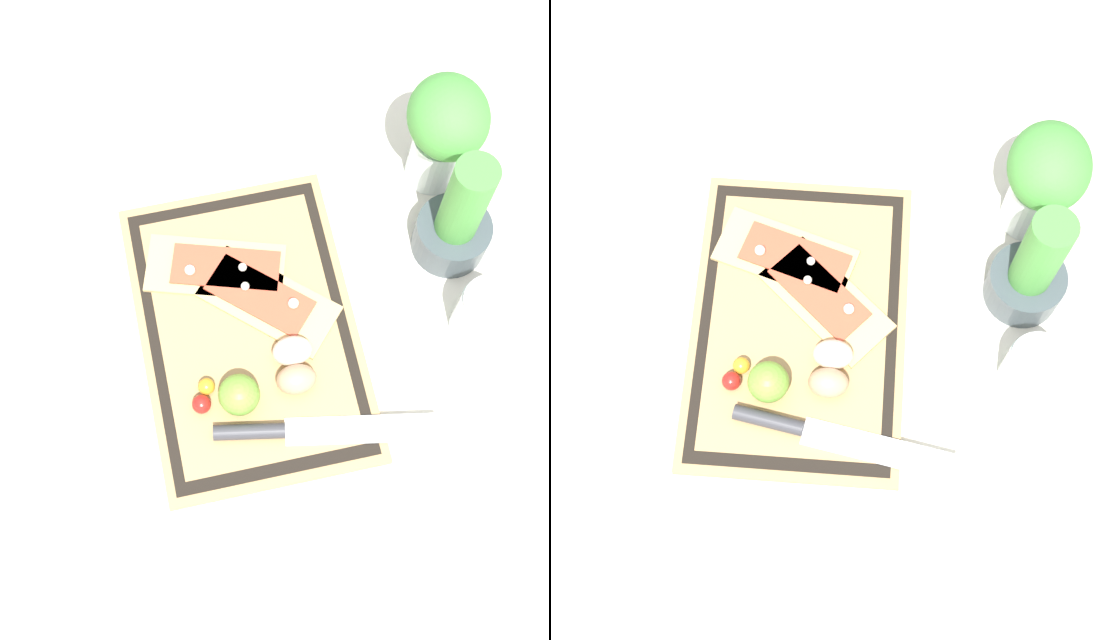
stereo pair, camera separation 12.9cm
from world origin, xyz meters
TOP-DOWN VIEW (x-y plane):
  - ground_plane at (0.00, 0.00)m, footprint 6.00×6.00m
  - cutting_board at (0.00, 0.00)m, footprint 0.47×0.32m
  - pizza_slice_near at (-0.10, -0.03)m, footprint 0.15×0.22m
  - pizza_slice_far at (-0.04, 0.04)m, footprint 0.20×0.21m
  - knife at (0.16, 0.02)m, footprint 0.09×0.32m
  - egg_brown at (0.10, 0.05)m, footprint 0.04×0.06m
  - egg_pink at (0.05, 0.05)m, footprint 0.04×0.06m
  - lime at (0.10, -0.03)m, footprint 0.06×0.06m
  - cherry_tomato_red at (0.10, -0.09)m, footprint 0.03×0.03m
  - cherry_tomato_yellow at (0.08, -0.08)m, footprint 0.02×0.02m
  - herb_pot at (-0.08, 0.33)m, footprint 0.11×0.11m
  - sauce_jar at (0.06, 0.33)m, footprint 0.08×0.08m
  - herb_glass at (-0.21, 0.34)m, footprint 0.13×0.12m

SIDE VIEW (x-z plane):
  - ground_plane at x=0.00m, z-range 0.00..0.00m
  - cutting_board at x=0.00m, z-range 0.00..0.02m
  - pizza_slice_near at x=-0.10m, z-range 0.01..0.03m
  - pizza_slice_far at x=-0.04m, z-range 0.01..0.03m
  - knife at x=0.16m, z-range 0.01..0.04m
  - cherry_tomato_yellow at x=0.08m, z-range 0.02..0.04m
  - cherry_tomato_red at x=0.10m, z-range 0.02..0.04m
  - egg_brown at x=0.10m, z-range 0.02..0.06m
  - egg_pink at x=0.05m, z-range 0.02..0.06m
  - sauce_jar at x=0.06m, z-range -0.01..0.10m
  - lime at x=0.10m, z-range 0.02..0.08m
  - herb_pot at x=-0.08m, z-range -0.03..0.19m
  - herb_glass at x=-0.21m, z-range 0.02..0.23m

